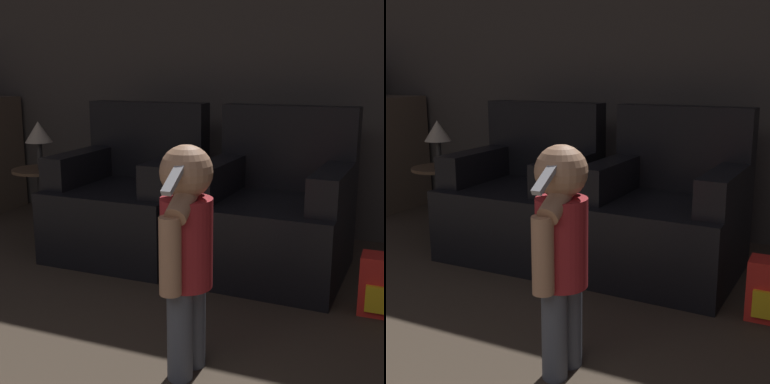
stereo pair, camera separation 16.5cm
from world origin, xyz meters
TOP-DOWN VIEW (x-y plane):
  - wall_back at (0.00, 4.50)m, footprint 8.40×0.05m
  - armchair_left at (-0.60, 3.69)m, footprint 0.82×0.82m
  - armchair_right at (0.35, 3.69)m, footprint 0.85×0.85m
  - person_toddler at (0.30, 2.47)m, footprint 0.20×0.35m
  - side_table at (-1.26, 3.63)m, footprint 0.38×0.38m
  - lamp at (-1.26, 3.63)m, footprint 0.18×0.18m

SIDE VIEW (x-z plane):
  - armchair_left at x=-0.60m, z-range -0.14..0.81m
  - armchair_right at x=0.35m, z-range -0.14..0.81m
  - side_table at x=-1.26m, z-range 0.15..0.66m
  - person_toddler at x=0.30m, z-range 0.08..0.98m
  - lamp at x=-1.26m, z-range 0.59..0.91m
  - wall_back at x=0.00m, z-range 0.00..2.60m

